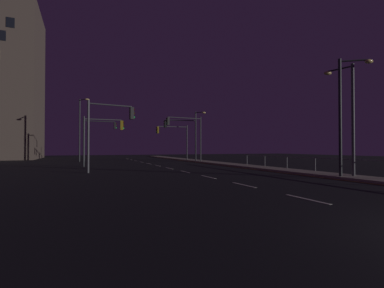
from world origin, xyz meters
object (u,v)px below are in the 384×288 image
(street_lamp_median, at_px, (81,124))
(traffic_light_mid_right, at_px, (109,123))
(traffic_light_overhead_east, at_px, (103,131))
(street_lamp_corner, at_px, (197,131))
(traffic_light_far_left, at_px, (173,135))
(street_lamp_mid_block, at_px, (348,108))
(traffic_light_near_right, at_px, (186,129))
(street_lamp_across_street, at_px, (346,105))
(traffic_light_far_right, at_px, (98,132))
(traffic_light_mid_left, at_px, (182,131))

(street_lamp_median, bearing_deg, traffic_light_mid_right, -83.78)
(traffic_light_overhead_east, bearing_deg, street_lamp_corner, 26.99)
(traffic_light_far_left, relative_size, traffic_light_overhead_east, 1.02)
(traffic_light_mid_right, height_order, street_lamp_mid_block, street_lamp_mid_block)
(traffic_light_near_right, bearing_deg, street_lamp_across_street, -84.34)
(traffic_light_mid_right, distance_m, traffic_light_far_right, 18.33)
(traffic_light_near_right, bearing_deg, traffic_light_mid_left, 98.83)
(traffic_light_near_right, distance_m, street_lamp_mid_block, 20.72)
(traffic_light_far_right, height_order, street_lamp_corner, street_lamp_corner)
(traffic_light_mid_left, distance_m, traffic_light_far_left, 3.94)
(traffic_light_mid_right, distance_m, traffic_light_overhead_east, 7.04)
(traffic_light_mid_right, distance_m, traffic_light_near_right, 15.15)
(traffic_light_mid_left, height_order, traffic_light_overhead_east, traffic_light_mid_left)
(traffic_light_far_left, height_order, traffic_light_far_right, traffic_light_far_right)
(traffic_light_far_left, distance_m, traffic_light_far_right, 10.34)
(traffic_light_far_right, height_order, street_lamp_mid_block, street_lamp_mid_block)
(traffic_light_mid_left, bearing_deg, street_lamp_across_street, -84.17)
(traffic_light_mid_left, height_order, traffic_light_near_right, traffic_light_near_right)
(traffic_light_mid_right, bearing_deg, street_lamp_mid_block, -36.28)
(traffic_light_overhead_east, bearing_deg, traffic_light_far_left, 40.94)
(traffic_light_far_right, xyz_separation_m, street_lamp_mid_block, (12.79, -27.92, 0.15))
(traffic_light_far_left, relative_size, street_lamp_mid_block, 0.74)
(traffic_light_far_left, distance_m, street_lamp_median, 12.57)
(street_lamp_mid_block, relative_size, street_lamp_corner, 0.99)
(street_lamp_median, height_order, street_lamp_across_street, street_lamp_median)
(street_lamp_across_street, xyz_separation_m, street_lamp_corner, (0.62, 23.61, -0.11))
(traffic_light_near_right, xyz_separation_m, street_lamp_mid_block, (2.63, -20.55, -0.00))
(traffic_light_far_right, xyz_separation_m, street_lamp_median, (-2.25, -0.21, 0.93))
(traffic_light_mid_left, bearing_deg, street_lamp_corner, 29.80)
(traffic_light_far_right, height_order, street_lamp_median, street_lamp_median)
(traffic_light_far_left, bearing_deg, street_lamp_median, 170.24)
(traffic_light_near_right, xyz_separation_m, street_lamp_corner, (2.69, 2.75, 0.02))
(traffic_light_mid_left, xyz_separation_m, street_lamp_across_street, (2.24, -21.97, 0.28))
(traffic_light_mid_right, distance_m, traffic_light_far_left, 19.05)
(traffic_light_mid_right, bearing_deg, traffic_light_overhead_east, 89.84)
(traffic_light_mid_right, relative_size, traffic_light_far_right, 0.92)
(traffic_light_near_right, height_order, street_lamp_median, street_lamp_median)
(traffic_light_far_right, distance_m, street_lamp_median, 2.45)
(traffic_light_far_right, distance_m, street_lamp_corner, 13.65)
(traffic_light_mid_right, bearing_deg, traffic_light_mid_left, 49.61)
(traffic_light_mid_right, xyz_separation_m, street_lamp_across_street, (12.51, -9.90, 0.63))
(street_lamp_across_street, height_order, street_lamp_corner, street_lamp_across_street)
(street_lamp_median, bearing_deg, street_lamp_mid_block, -61.50)
(traffic_light_far_left, distance_m, street_lamp_mid_block, 25.74)
(street_lamp_across_street, bearing_deg, street_lamp_mid_block, 28.33)
(traffic_light_overhead_east, bearing_deg, street_lamp_median, 100.20)
(traffic_light_far_right, relative_size, street_lamp_mid_block, 0.85)
(traffic_light_mid_right, height_order, street_lamp_across_street, street_lamp_across_street)
(traffic_light_mid_right, xyz_separation_m, street_lamp_mid_block, (13.07, -9.60, 0.50))
(traffic_light_far_left, height_order, street_lamp_across_street, street_lamp_across_street)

